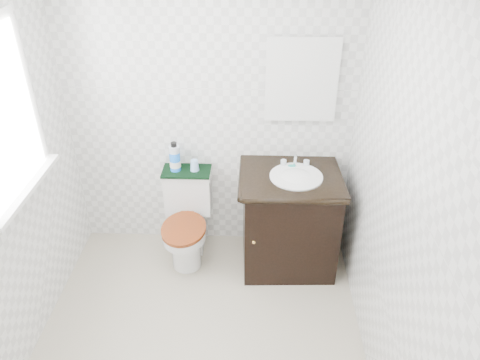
# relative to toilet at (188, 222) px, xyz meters

# --- Properties ---
(floor) EXTENTS (2.40, 2.40, 0.00)m
(floor) POSITION_rel_toilet_xyz_m (0.19, -0.97, -0.32)
(floor) COLOR #A19782
(floor) RESTS_ON ground
(wall_back) EXTENTS (2.40, 0.00, 2.40)m
(wall_back) POSITION_rel_toilet_xyz_m (0.19, 0.23, 0.88)
(wall_back) COLOR silver
(wall_back) RESTS_ON ground
(wall_right) EXTENTS (0.00, 2.40, 2.40)m
(wall_right) POSITION_rel_toilet_xyz_m (1.29, -0.97, 0.88)
(wall_right) COLOR silver
(wall_right) RESTS_ON ground
(mirror) EXTENTS (0.50, 0.02, 0.60)m
(mirror) POSITION_rel_toilet_xyz_m (0.86, 0.20, 1.13)
(mirror) COLOR silver
(mirror) RESTS_ON wall_back
(toilet) EXTENTS (0.39, 0.61, 0.72)m
(toilet) POSITION_rel_toilet_xyz_m (0.00, 0.00, 0.00)
(toilet) COLOR white
(toilet) RESTS_ON floor
(vanity) EXTENTS (0.77, 0.67, 0.92)m
(vanity) POSITION_rel_toilet_xyz_m (0.81, -0.07, 0.11)
(vanity) COLOR black
(vanity) RESTS_ON floor
(trash_bin) EXTENTS (0.24, 0.20, 0.30)m
(trash_bin) POSITION_rel_toilet_xyz_m (0.64, -0.02, -0.17)
(trash_bin) COLOR white
(trash_bin) RESTS_ON floor
(towel) EXTENTS (0.38, 0.22, 0.02)m
(towel) POSITION_rel_toilet_xyz_m (0.00, 0.12, 0.41)
(towel) COLOR black
(towel) RESTS_ON toilet
(mouthwash_bottle) EXTENTS (0.08, 0.08, 0.24)m
(mouthwash_bottle) POSITION_rel_toilet_xyz_m (-0.08, 0.12, 0.53)
(mouthwash_bottle) COLOR #1C74F0
(mouthwash_bottle) RESTS_ON towel
(cup) EXTENTS (0.07, 0.07, 0.09)m
(cup) POSITION_rel_toilet_xyz_m (0.07, 0.12, 0.46)
(cup) COLOR #95BFF4
(cup) RESTS_ON towel
(soap_bar) EXTENTS (0.07, 0.05, 0.02)m
(soap_bar) POSITION_rel_toilet_xyz_m (0.82, 0.05, 0.51)
(soap_bar) COLOR #1C887A
(soap_bar) RESTS_ON vanity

